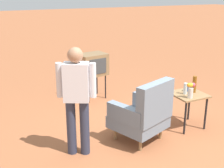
{
  "coord_description": "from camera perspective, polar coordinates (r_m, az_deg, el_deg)",
  "views": [
    {
      "loc": [
        2.45,
        3.8,
        2.42
      ],
      "look_at": [
        0.17,
        -1.07,
        0.65
      ],
      "focal_mm": 47.36,
      "sensor_mm": 36.0,
      "label": 1
    }
  ],
  "objects": [
    {
      "name": "soda_can_blue",
      "position": [
        5.47,
        14.59,
        -0.76
      ],
      "size": [
        0.07,
        0.07,
        0.12
      ],
      "primitive_type": "cylinder",
      "color": "blue",
      "rests_on": "side_table"
    },
    {
      "name": "ground_plane",
      "position": [
        5.13,
        6.88,
        -10.09
      ],
      "size": [
        60.0,
        60.0,
        0.0
      ],
      "primitive_type": "plane",
      "color": "#A05B38"
    },
    {
      "name": "person_standing",
      "position": [
        4.27,
        -6.82,
        -2.2
      ],
      "size": [
        0.52,
        0.36,
        1.64
      ],
      "color": "#2D3347",
      "rests_on": "ground"
    },
    {
      "name": "flower_vase",
      "position": [
        5.12,
        14.94,
        -1.05
      ],
      "size": [
        0.15,
        0.1,
        0.27
      ],
      "color": "silver",
      "rests_on": "side_table"
    },
    {
      "name": "armchair",
      "position": [
        4.78,
        6.09,
        -5.61
      ],
      "size": [
        0.99,
        1.0,
        1.06
      ],
      "color": "#937047",
      "rests_on": "ground"
    },
    {
      "name": "bottle_short_clear",
      "position": [
        5.3,
        13.97,
        -0.86
      ],
      "size": [
        0.06,
        0.06,
        0.2
      ],
      "primitive_type": "cylinder",
      "color": "silver",
      "rests_on": "side_table"
    },
    {
      "name": "side_table",
      "position": [
        5.4,
        14.52,
        -2.75
      ],
      "size": [
        0.56,
        0.56,
        0.63
      ],
      "color": "black",
      "rests_on": "ground"
    },
    {
      "name": "bottle_tall_amber",
      "position": [
        5.41,
        15.61,
        -0.06
      ],
      "size": [
        0.07,
        0.07,
        0.3
      ],
      "primitive_type": "cylinder",
      "color": "brown",
      "rests_on": "side_table"
    },
    {
      "name": "tv_on_stand",
      "position": [
        6.55,
        -3.77,
        3.72
      ],
      "size": [
        0.67,
        0.54,
        1.03
      ],
      "color": "black",
      "rests_on": "ground"
    }
  ]
}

